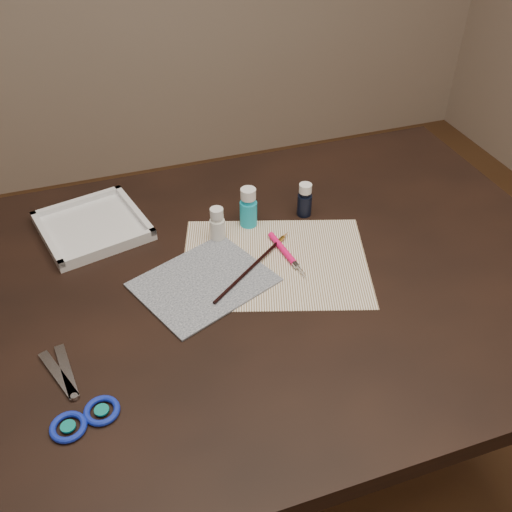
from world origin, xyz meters
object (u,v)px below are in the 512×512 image
object	(u,v)px
paint_bottle_white	(217,224)
paper	(275,262)
canvas	(204,282)
paint_bottle_cyan	(248,207)
paint_bottle_navy	(305,200)
palette_tray	(93,226)
scissors	(65,391)

from	to	relation	value
paint_bottle_white	paper	bearing A→B (deg)	-51.53
canvas	paint_bottle_cyan	xyz separation A→B (m)	(0.14, 0.15, 0.04)
paint_bottle_cyan	paint_bottle_navy	distance (m)	0.13
paint_bottle_cyan	palette_tray	distance (m)	0.33
palette_tray	scissors	bearing A→B (deg)	-102.11
canvas	palette_tray	xyz separation A→B (m)	(-0.18, 0.24, 0.01)
canvas	paint_bottle_white	distance (m)	0.14
canvas	paint_bottle_navy	distance (m)	0.31
paint_bottle_navy	paper	bearing A→B (deg)	-131.24
paint_bottle_navy	palette_tray	distance (m)	0.46
scissors	palette_tray	size ratio (longest dim) A/B	1.04
paper	paint_bottle_cyan	bearing A→B (deg)	94.26
palette_tray	paint_bottle_white	bearing A→B (deg)	-25.32
paper	canvas	size ratio (longest dim) A/B	1.54
paper	scissors	distance (m)	0.46
canvas	paint_bottle_cyan	size ratio (longest dim) A/B	2.63
paint_bottle_white	palette_tray	size ratio (longest dim) A/B	0.37
canvas	paint_bottle_cyan	world-z (taller)	paint_bottle_cyan
paint_bottle_navy	palette_tray	bearing A→B (deg)	168.68
scissors	paper	bearing A→B (deg)	-86.77
paper	scissors	xyz separation A→B (m)	(-0.42, -0.19, 0.00)
paint_bottle_cyan	scissors	bearing A→B (deg)	-141.12
paint_bottle_white	canvas	bearing A→B (deg)	-116.98
scissors	canvas	bearing A→B (deg)	-78.13
paint_bottle_cyan	scissors	world-z (taller)	paint_bottle_cyan
paint_bottle_white	palette_tray	bearing A→B (deg)	154.68
paper	canvas	xyz separation A→B (m)	(-0.15, -0.02, 0.00)
paint_bottle_navy	paint_bottle_cyan	bearing A→B (deg)	178.88
paint_bottle_navy	scissors	distance (m)	0.63
paint_bottle_white	paint_bottle_cyan	world-z (taller)	paint_bottle_cyan
paper	canvas	bearing A→B (deg)	-173.96
canvas	paper	bearing A→B (deg)	6.04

